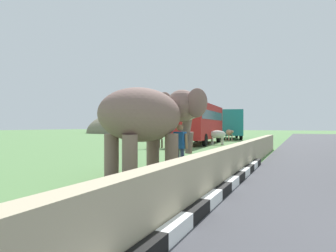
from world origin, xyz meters
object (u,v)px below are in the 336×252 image
Objects in this scene: bus_red at (200,121)px; cow_mid at (155,136)px; cow_near at (217,135)px; cow_far at (229,133)px; elephant at (151,117)px; person_handler at (180,145)px; bus_teal at (229,122)px.

bus_red reaches higher than cow_mid.
bus_red is 2.18m from cow_near.
cow_far is (13.46, -2.23, 0.00)m from cow_mid.
elephant is 2.20× the size of cow_mid.
bus_teal is (26.83, 4.49, 1.15)m from person_handler.
bus_red is 5.48× the size of cow_far.
person_handler is (1.07, -0.56, -0.98)m from elephant.
bus_red reaches higher than person_handler.
bus_teal is 4.78m from cow_far.
person_handler is at bearing -170.49° from bus_teal.
bus_teal is 5.00× the size of cow_mid.
cow_near is 6.52m from cow_mid.
bus_red reaches higher than cow_near.
bus_red is 11.59m from bus_teal.
cow_mid is at bearing 169.18° from bus_red.
cow_near is at bearing -108.11° from bus_red.
cow_mid is at bearing 170.58° from cow_far.
cow_mid and cow_far have the same top height.
bus_teal reaches higher than cow_mid.
bus_teal is at bearing 8.04° from elephant.
bus_teal is 18.05m from cow_mid.
bus_teal reaches higher than elephant.
elephant is 2.25× the size of cow_near.
cow_near and cow_mid have the same top height.
bus_red is (16.31, 3.94, 0.18)m from elephant.
cow_far is (-4.51, -1.01, -1.21)m from bus_teal.
bus_red is at bearing -10.82° from cow_mid.
bus_red is 5.26× the size of cow_mid.
bus_teal is 12.33m from cow_near.
elephant is 2.29× the size of cow_far.
cow_near and cow_far have the same top height.
elephant reaches higher than cow_mid.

